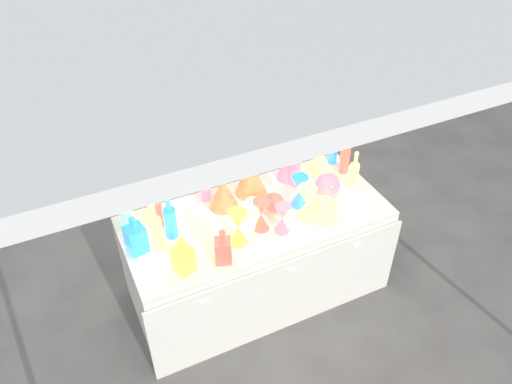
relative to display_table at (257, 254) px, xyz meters
name	(u,v)px	position (x,y,z in m)	size (l,w,h in m)	color
ground	(256,287)	(0.00, 0.01, -0.37)	(80.00, 80.00, 0.00)	slate
display_table	(257,254)	(0.00, 0.00, 0.00)	(1.84, 0.83, 0.75)	white
cardboard_box_closed	(137,114)	(-0.19, 2.67, -0.18)	(0.53, 0.39, 0.39)	#AB7C4D
cardboard_box_flat	(225,133)	(0.63, 2.13, -0.35)	(0.68, 0.49, 0.06)	#AB7C4D
bottle_0	(153,202)	(-0.63, 0.25, 0.54)	(0.08, 0.08, 0.32)	#F24D16
bottle_2	(155,202)	(-0.63, 0.21, 0.57)	(0.08, 0.08, 0.39)	orange
bottle_3	(205,183)	(-0.24, 0.32, 0.51)	(0.07, 0.07, 0.27)	#2020BB
bottle_4	(155,226)	(-0.69, 0.00, 0.56)	(0.09, 0.09, 0.36)	teal
bottle_5	(124,203)	(-0.81, 0.28, 0.57)	(0.09, 0.09, 0.40)	#B92576
bottle_7	(170,216)	(-0.58, 0.06, 0.55)	(0.08, 0.08, 0.34)	#167C30
decanter_0	(183,254)	(-0.60, -0.25, 0.51)	(0.11, 0.11, 0.26)	#F24D16
decanter_1	(223,246)	(-0.36, -0.29, 0.50)	(0.10, 0.10, 0.25)	orange
decanter_2	(135,234)	(-0.81, 0.03, 0.51)	(0.11, 0.11, 0.28)	#167C30
hourglass_0	(261,215)	(-0.02, -0.12, 0.49)	(0.11, 0.11, 0.23)	orange
hourglass_1	(282,219)	(0.09, -0.20, 0.48)	(0.10, 0.10, 0.21)	#2020BB
hourglass_2	(307,203)	(0.29, -0.15, 0.50)	(0.12, 0.12, 0.25)	teal
hourglass_3	(254,214)	(-0.06, -0.08, 0.48)	(0.10, 0.10, 0.21)	#B92576
hourglass_4	(238,227)	(-0.21, -0.17, 0.50)	(0.12, 0.12, 0.24)	#F24D16
hourglass_5	(299,191)	(0.31, -0.02, 0.50)	(0.12, 0.12, 0.24)	#167C30
globe_0	(322,207)	(0.41, -0.17, 0.44)	(0.15, 0.15, 0.12)	#F24D16
globe_1	(323,210)	(0.39, -0.21, 0.45)	(0.19, 0.19, 0.15)	teal
globe_2	(274,203)	(0.13, 0.00, 0.44)	(0.15, 0.15, 0.12)	orange
globe_3	(327,186)	(0.55, -0.01, 0.45)	(0.19, 0.19, 0.15)	#2020BB
lampshade_0	(251,176)	(0.08, 0.25, 0.52)	(0.24, 0.24, 0.28)	gold
lampshade_1	(223,192)	(-0.16, 0.19, 0.50)	(0.21, 0.21, 0.24)	gold
lampshade_2	(289,165)	(0.40, 0.29, 0.49)	(0.19, 0.19, 0.23)	#2020BB
lampshade_3	(320,159)	(0.64, 0.25, 0.49)	(0.19, 0.19, 0.23)	teal
bottle_8	(334,147)	(0.80, 0.31, 0.52)	(0.06, 0.06, 0.29)	#167C30
bottle_9	(345,153)	(0.81, 0.18, 0.54)	(0.07, 0.07, 0.33)	orange
bottle_10	(296,167)	(0.40, 0.19, 0.54)	(0.07, 0.07, 0.32)	#2020BB
bottle_11	(354,169)	(0.77, 0.00, 0.52)	(0.07, 0.07, 0.30)	teal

